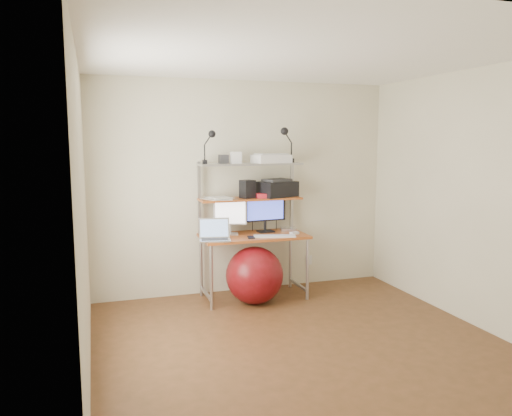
{
  "coord_description": "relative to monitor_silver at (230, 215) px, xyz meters",
  "views": [
    {
      "loc": [
        -1.72,
        -3.88,
        1.82
      ],
      "look_at": [
        -0.07,
        1.15,
        1.09
      ],
      "focal_mm": 35.0,
      "sensor_mm": 36.0,
      "label": 1
    }
  ],
  "objects": [
    {
      "name": "mac_mini",
      "position": [
        0.72,
        0.01,
        -0.21
      ],
      "size": [
        0.22,
        0.22,
        0.03
      ],
      "primitive_type": "cube",
      "rotation": [
        0.0,
        0.0,
        -0.25
      ],
      "color": "silver",
      "rests_on": "desktop"
    },
    {
      "name": "scanner",
      "position": [
        0.49,
        -0.01,
        0.64
      ],
      "size": [
        0.45,
        0.33,
        0.11
      ],
      "rotation": [
        0.0,
        0.0,
        0.16
      ],
      "color": "silver",
      "rests_on": "top_shelf"
    },
    {
      "name": "clip_lamp_left",
      "position": [
        -0.23,
        -0.05,
        0.86
      ],
      "size": [
        0.15,
        0.08,
        0.37
      ],
      "color": "black",
      "rests_on": "top_shelf"
    },
    {
      "name": "room",
      "position": [
        0.25,
        -1.56,
        0.29
      ],
      "size": [
        3.6,
        3.6,
        3.6
      ],
      "color": "brown",
      "rests_on": "ground"
    },
    {
      "name": "exercise_ball",
      "position": [
        0.19,
        -0.31,
        -0.64
      ],
      "size": [
        0.64,
        0.64,
        0.64
      ],
      "primitive_type": "sphere",
      "color": "maroon",
      "rests_on": "floor"
    },
    {
      "name": "paper_stack",
      "position": [
        -0.13,
        0.02,
        0.2
      ],
      "size": [
        0.37,
        0.4,
        0.02
      ],
      "color": "white",
      "rests_on": "mid_shelf"
    },
    {
      "name": "printer",
      "position": [
        0.58,
        0.04,
        0.28
      ],
      "size": [
        0.51,
        0.43,
        0.21
      ],
      "rotation": [
        0.0,
        0.0,
        0.34
      ],
      "color": "black",
      "rests_on": "mid_shelf"
    },
    {
      "name": "red_box",
      "position": [
        0.4,
        -0.05,
        0.21
      ],
      "size": [
        0.2,
        0.13,
        0.05
      ],
      "primitive_type": "cube",
      "rotation": [
        0.0,
        0.0,
        -0.04
      ],
      "color": "red",
      "rests_on": "mid_shelf"
    },
    {
      "name": "keyboard",
      "position": [
        0.44,
        -0.29,
        -0.22
      ],
      "size": [
        0.49,
        0.25,
        0.01
      ],
      "primitive_type": "cube",
      "rotation": [
        0.0,
        0.0,
        -0.25
      ],
      "color": "silver",
      "rests_on": "desktop"
    },
    {
      "name": "monitor_black",
      "position": [
        0.44,
        0.03,
        0.03
      ],
      "size": [
        0.51,
        0.16,
        0.51
      ],
      "rotation": [
        0.0,
        0.0,
        0.08
      ],
      "color": "black",
      "rests_on": "desktop"
    },
    {
      "name": "clip_lamp_right",
      "position": [
        0.66,
        -0.04,
        0.88
      ],
      "size": [
        0.16,
        0.09,
        0.41
      ],
      "color": "black",
      "rests_on": "top_shelf"
    },
    {
      "name": "wall_outlet",
      "position": [
        1.1,
        0.23,
        -0.66
      ],
      "size": [
        0.08,
        0.01,
        0.12
      ],
      "primitive_type": "cube",
      "color": "silver",
      "rests_on": "room"
    },
    {
      "name": "mouse",
      "position": [
        0.7,
        -0.23,
        -0.21
      ],
      "size": [
        0.11,
        0.08,
        0.03
      ],
      "primitive_type": "cube",
      "rotation": [
        0.0,
        0.0,
        0.26
      ],
      "color": "silver",
      "rests_on": "desktop"
    },
    {
      "name": "box_white",
      "position": [
        0.07,
        -0.01,
        0.65
      ],
      "size": [
        0.11,
        0.1,
        0.13
      ],
      "primitive_type": "cube",
      "rotation": [
        0.0,
        0.0,
        -0.02
      ],
      "color": "silver",
      "rests_on": "top_shelf"
    },
    {
      "name": "phone",
      "position": [
        0.17,
        -0.27,
        -0.22
      ],
      "size": [
        0.1,
        0.15,
        0.01
      ],
      "primitive_type": "cube",
      "rotation": [
        0.0,
        0.0,
        -0.2
      ],
      "color": "black",
      "rests_on": "desktop"
    },
    {
      "name": "box_grey",
      "position": [
        -0.06,
        0.05,
        0.64
      ],
      "size": [
        0.1,
        0.1,
        0.1
      ],
      "primitive_type": "cube",
      "rotation": [
        0.0,
        0.0,
        0.08
      ],
      "color": "#2F2F32",
      "rests_on": "top_shelf"
    },
    {
      "name": "computer_desk",
      "position": [
        0.25,
        -0.05,
        -0.01
      ],
      "size": [
        1.2,
        0.6,
        1.57
      ],
      "color": "#A95120",
      "rests_on": "ground"
    },
    {
      "name": "laptop",
      "position": [
        -0.24,
        -0.25,
        -0.17
      ],
      "size": [
        0.37,
        0.32,
        0.29
      ],
      "rotation": [
        0.0,
        0.0,
        -0.18
      ],
      "color": "silver",
      "rests_on": "desktop"
    },
    {
      "name": "nas_cube",
      "position": [
        0.21,
        0.0,
        0.29
      ],
      "size": [
        0.18,
        0.18,
        0.21
      ],
      "primitive_type": "cube",
      "rotation": [
        0.0,
        0.0,
        0.31
      ],
      "color": "black",
      "rests_on": "mid_shelf"
    },
    {
      "name": "monitor_silver",
      "position": [
        0.0,
        0.0,
        0.0
      ],
      "size": [
        0.37,
        0.17,
        0.42
      ],
      "rotation": [
        0.0,
        0.0,
        -0.23
      ],
      "color": "silver",
      "rests_on": "desktop"
    }
  ]
}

